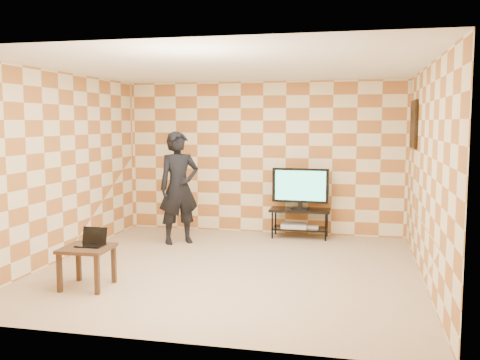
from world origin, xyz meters
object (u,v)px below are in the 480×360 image
Objects in this scene: tv_stand at (300,217)px; person at (179,188)px; side_table at (87,254)px; tv at (300,186)px.

person reaches higher than tv_stand.
person reaches higher than side_table.
person is at bearing 83.13° from side_table.
tv_stand is 0.56× the size of person.
tv is (0.00, -0.00, 0.52)m from tv_stand.
tv reaches higher than tv_stand.
tv is 0.53× the size of person.
person is (-1.90, -0.84, 0.03)m from tv.
tv_stand is at bearing 92.69° from tv.
person is (0.30, 2.51, 0.51)m from side_table.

